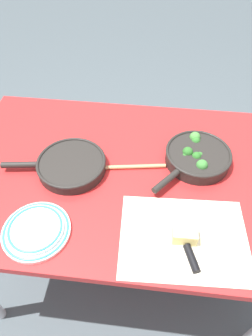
{
  "coord_description": "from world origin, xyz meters",
  "views": [
    {
      "loc": [
        -0.09,
        0.73,
        1.59
      ],
      "look_at": [
        0.0,
        0.0,
        0.77
      ],
      "focal_mm": 32.0,
      "sensor_mm": 36.0,
      "label": 1
    }
  ],
  "objects": [
    {
      "name": "wooden_spoon",
      "position": [
        0.07,
        -0.01,
        0.76
      ],
      "size": [
        0.35,
        0.08,
        0.02
      ],
      "rotation": [
        0.0,
        0.0,
        0.16
      ],
      "color": "tan",
      "rests_on": "dining_table_red"
    },
    {
      "name": "cheese_block",
      "position": [
        -0.21,
        0.26,
        0.77
      ],
      "size": [
        0.08,
        0.05,
        0.05
      ],
      "color": "#EFD67A",
      "rests_on": "dining_table_red"
    },
    {
      "name": "grater_knife",
      "position": [
        -0.22,
        0.28,
        0.76
      ],
      "size": [
        0.11,
        0.26,
        0.02
      ],
      "rotation": [
        0.0,
        0.0,
        5.04
      ],
      "color": "silver",
      "rests_on": "dining_table_red"
    },
    {
      "name": "parchment_sheet",
      "position": [
        -0.21,
        0.25,
        0.75
      ],
      "size": [
        0.41,
        0.32,
        0.0
      ],
      "color": "beige",
      "rests_on": "dining_table_red"
    },
    {
      "name": "skillet_eggs",
      "position": [
        0.21,
        0.01,
        0.77
      ],
      "size": [
        0.39,
        0.26,
        0.05
      ],
      "rotation": [
        0.0,
        0.0,
        0.14
      ],
      "color": "black",
      "rests_on": "dining_table_red"
    },
    {
      "name": "dinner_plate_stack",
      "position": [
        0.25,
        0.29,
        0.76
      ],
      "size": [
        0.22,
        0.22,
        0.03
      ],
      "color": "white",
      "rests_on": "dining_table_red"
    },
    {
      "name": "ground_plane",
      "position": [
        0.0,
        0.0,
        0.0
      ],
      "size": [
        14.0,
        14.0,
        0.0
      ],
      "primitive_type": "plane",
      "color": "#424C51"
    },
    {
      "name": "dining_table_red",
      "position": [
        0.0,
        0.0,
        0.67
      ],
      "size": [
        1.29,
        0.83,
        0.75
      ],
      "color": "red",
      "rests_on": "ground_plane"
    },
    {
      "name": "skillet_broccoli",
      "position": [
        -0.26,
        -0.08,
        0.78
      ],
      "size": [
        0.29,
        0.32,
        0.07
      ],
      "rotation": [
        0.0,
        0.0,
        0.88
      ],
      "color": "black",
      "rests_on": "dining_table_red"
    }
  ]
}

